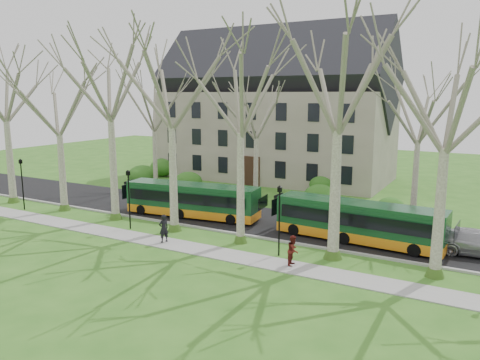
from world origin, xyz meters
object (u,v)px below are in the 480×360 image
bus_follow (358,221)px  pedestrian_b (293,250)px  bus_lead (192,200)px  sedan (480,243)px  pedestrian_a (164,228)px

bus_follow → pedestrian_b: (-2.09, -6.15, -0.50)m
bus_lead → pedestrian_b: bearing=-35.4°
sedan → bus_follow: bearing=93.8°
pedestrian_a → pedestrian_b: size_ratio=1.08×
sedan → pedestrian_a: bearing=108.5°
bus_lead → bus_follow: bus_follow is taller
pedestrian_a → sedan: bearing=134.1°
bus_follow → pedestrian_b: bus_follow is taller
bus_lead → sedan: bearing=-4.4°
bus_follow → pedestrian_b: size_ratio=6.29×
bus_lead → bus_follow: (13.40, 0.01, 0.01)m
bus_follow → sedan: (7.23, 0.87, -0.60)m
pedestrian_a → pedestrian_b: pedestrian_a is taller
bus_follow → bus_lead: bearing=-176.3°
bus_follow → pedestrian_a: bearing=-146.7°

